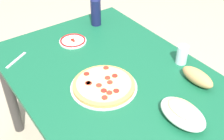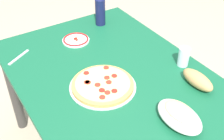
% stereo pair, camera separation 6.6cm
% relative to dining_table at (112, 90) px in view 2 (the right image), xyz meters
% --- Properties ---
extents(dining_table, '(1.37, 0.98, 0.74)m').
position_rel_dining_table_xyz_m(dining_table, '(0.00, 0.00, 0.00)').
color(dining_table, '#145938').
rests_on(dining_table, ground).
extents(pepperoni_pizza, '(0.35, 0.35, 0.03)m').
position_rel_dining_table_xyz_m(pepperoni_pizza, '(-0.06, 0.10, 0.12)').
color(pepperoni_pizza, '#B7B7BC').
rests_on(pepperoni_pizza, dining_table).
extents(baked_pasta_dish, '(0.24, 0.15, 0.08)m').
position_rel_dining_table_xyz_m(baked_pasta_dish, '(-0.45, -0.07, 0.15)').
color(baked_pasta_dish, white).
rests_on(baked_pasta_dish, dining_table).
extents(wine_bottle, '(0.07, 0.07, 0.28)m').
position_rel_dining_table_xyz_m(wine_bottle, '(0.53, -0.24, 0.22)').
color(wine_bottle, '#141942').
rests_on(wine_bottle, dining_table).
extents(water_glass, '(0.06, 0.06, 0.11)m').
position_rel_dining_table_xyz_m(water_glass, '(-0.14, -0.39, 0.17)').
color(water_glass, silver).
rests_on(water_glass, dining_table).
extents(side_plate_near, '(0.17, 0.17, 0.02)m').
position_rel_dining_table_xyz_m(side_plate_near, '(0.42, 0.01, 0.12)').
color(side_plate_near, white).
rests_on(side_plate_near, dining_table).
extents(bread_loaf, '(0.20, 0.08, 0.07)m').
position_rel_dining_table_xyz_m(bread_loaf, '(-0.31, -0.32, 0.15)').
color(bread_loaf, tan).
rests_on(bread_loaf, dining_table).
extents(fork_left, '(0.10, 0.15, 0.00)m').
position_rel_dining_table_xyz_m(fork_left, '(0.43, 0.38, 0.11)').
color(fork_left, '#B7B7BC').
rests_on(fork_left, dining_table).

